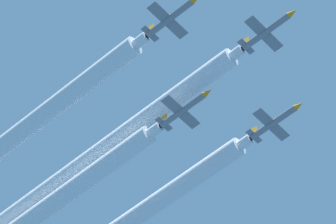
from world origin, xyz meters
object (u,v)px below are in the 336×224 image
Objects in this scene: jet_right_wingman at (171,17)px; jet_slot at (184,109)px; jet_lead at (268,31)px; jet_left_wingman at (275,122)px.

jet_right_wingman is 1.00× the size of jet_slot.
jet_lead is 15.52m from jet_left_wingman.
jet_left_wingman reaches higher than jet_slot.
jet_right_wingman reaches higher than jet_slot.
jet_slot is at bearing -145.24° from jet_right_wingman.
jet_slot is (-0.07, -16.92, -4.49)m from jet_lead.
jet_right_wingman is (12.68, -8.07, -2.57)m from jet_lead.
jet_lead is 1.00× the size of jet_right_wingman.
jet_right_wingman reaches higher than jet_left_wingman.
jet_left_wingman is 1.00× the size of jet_slot.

